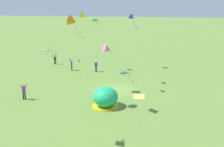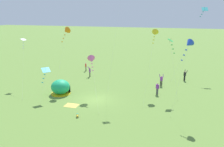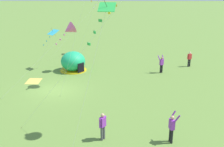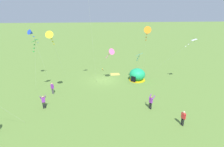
# 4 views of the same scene
# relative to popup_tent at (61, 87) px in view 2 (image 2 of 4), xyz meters

# --- Properties ---
(ground_plane) EXTENTS (300.00, 300.00, 0.00)m
(ground_plane) POSITION_rel_popup_tent_xyz_m (5.71, -0.61, -1.00)
(ground_plane) COLOR olive
(popup_tent) EXTENTS (2.81, 2.81, 2.10)m
(popup_tent) POSITION_rel_popup_tent_xyz_m (0.00, 0.00, 0.00)
(popup_tent) COLOR #1EAD6B
(popup_tent) RESTS_ON ground
(picnic_blanket) EXTENTS (1.72, 1.33, 0.01)m
(picnic_blanket) POSITION_rel_popup_tent_xyz_m (3.43, -3.33, -0.99)
(picnic_blanket) COLOR gold
(picnic_blanket) RESTS_ON ground
(toddler_crawling) EXTENTS (0.40, 0.55, 0.32)m
(toddler_crawling) POSITION_rel_popup_tent_xyz_m (5.56, -6.00, -0.82)
(toddler_crawling) COLOR gold
(toddler_crawling) RESTS_ON ground
(person_watching_sky) EXTENTS (0.49, 0.42, 1.72)m
(person_watching_sky) POSITION_rel_popup_tent_xyz_m (13.43, 3.89, -0.03)
(person_watching_sky) COLOR #4C4C51
(person_watching_sky) RESTS_ON ground
(person_flying_kite) EXTENTS (0.68, 0.72, 1.89)m
(person_flying_kite) POSITION_rel_popup_tent_xyz_m (17.26, 12.01, 0.00)
(person_flying_kite) COLOR black
(person_flying_kite) RESTS_ON ground
(person_with_toddler) EXTENTS (0.36, 0.56, 1.72)m
(person_with_toddler) POSITION_rel_popup_tent_xyz_m (-1.73, 12.92, -0.03)
(person_with_toddler) COLOR black
(person_with_toddler) RESTS_ON ground
(person_near_tent) EXTENTS (0.69, 0.56, 1.89)m
(person_near_tent) POSITION_rel_popup_tent_xyz_m (13.63, 7.90, 0.00)
(person_near_tent) COLOR black
(person_near_tent) RESTS_ON ground
(person_far_back) EXTENTS (0.66, 0.72, 1.89)m
(person_far_back) POSITION_rel_popup_tent_xyz_m (0.60, 9.38, 0.00)
(person_far_back) COLOR black
(person_far_back) RESTS_ON ground
(kite_pink) EXTENTS (3.74, 6.11, 5.86)m
(kite_pink) POSITION_rel_popup_tent_xyz_m (4.70, 0.59, 4.20)
(kite_pink) COLOR silver
(kite_pink) RESTS_ON ground
(kite_white) EXTENTS (4.49, 6.91, 7.63)m
(kite_white) POSITION_rel_popup_tent_xyz_m (-7.56, 2.40, 5.94)
(kite_white) COLOR silver
(kite_white) RESTS_ON ground
(kite_orange) EXTENTS (1.26, 3.92, 9.39)m
(kite_orange) POSITION_rel_popup_tent_xyz_m (-0.29, 3.12, 7.78)
(kite_orange) COLOR silver
(kite_orange) RESTS_ON ground
(kite_teal) EXTENTS (5.32, 6.88, 12.36)m
(kite_teal) POSITION_rel_popup_tent_xyz_m (19.61, 16.86, 10.69)
(kite_teal) COLOR silver
(kite_teal) RESTS_ON ground
(kite_yellow) EXTENTS (0.99, 7.48, 9.17)m
(kite_yellow) POSITION_rel_popup_tent_xyz_m (12.48, 5.43, 7.56)
(kite_yellow) COLOR silver
(kite_yellow) RESTS_ON ground
(kite_blue) EXTENTS (1.93, 2.39, 8.68)m
(kite_blue) POSITION_rel_popup_tent_xyz_m (16.91, -1.32, 7.13)
(kite_blue) COLOR silver
(kite_blue) RESTS_ON ground
(kite_green) EXTENTS (1.99, 2.42, 8.12)m
(kite_green) POSITION_rel_popup_tent_xyz_m (14.86, 4.08, 6.45)
(kite_green) COLOR silver
(kite_green) RESTS_ON ground
(kite_cyan) EXTENTS (1.37, 2.80, 4.51)m
(kite_cyan) POSITION_rel_popup_tent_xyz_m (-0.74, -2.24, 2.89)
(kite_cyan) COLOR silver
(kite_cyan) RESTS_ON ground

